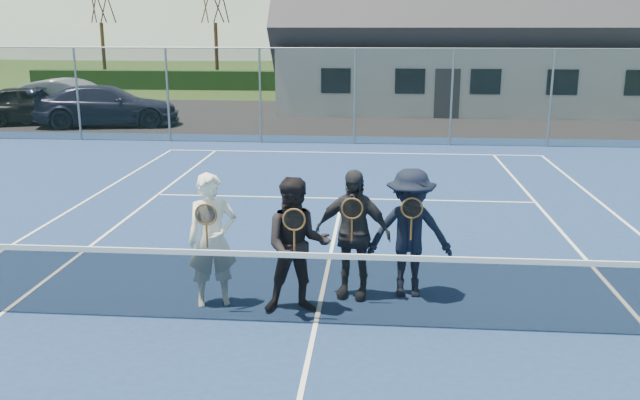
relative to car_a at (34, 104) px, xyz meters
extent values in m
plane|color=#294217|center=(12.41, 2.84, -0.75)|extent=(220.00, 220.00, 0.00)
cube|color=navy|center=(12.41, -17.16, -0.74)|extent=(30.00, 30.00, 0.02)
cube|color=black|center=(8.41, 2.84, -0.74)|extent=(40.00, 12.00, 0.01)
cube|color=#193110|center=(12.41, 14.84, -0.20)|extent=(40.00, 1.20, 1.10)
imported|color=black|center=(0.00, 0.00, 0.00)|extent=(4.73, 3.08, 1.50)
imported|color=#9A9CA3|center=(1.23, 0.62, 0.08)|extent=(5.03, 1.78, 1.65)
imported|color=#1A1C35|center=(3.03, -0.34, 0.01)|extent=(5.56, 3.20, 1.52)
cube|color=white|center=(12.41, -5.27, -0.72)|extent=(10.97, 0.06, 0.01)
cube|color=white|center=(8.30, -17.16, -0.72)|extent=(0.06, 23.77, 0.01)
cube|color=white|center=(12.41, -10.76, -0.72)|extent=(8.23, 0.06, 0.01)
cube|color=white|center=(12.41, -17.16, -0.72)|extent=(0.06, 12.80, 0.01)
cube|color=black|center=(12.41, -17.16, -0.27)|extent=(11.60, 0.02, 0.88)
cube|color=white|center=(12.41, -17.16, 0.18)|extent=(11.60, 0.03, 0.07)
cylinder|color=slate|center=(3.41, -3.66, 0.75)|extent=(0.07, 0.07, 3.00)
cylinder|color=slate|center=(6.41, -3.66, 0.75)|extent=(0.07, 0.07, 3.00)
cylinder|color=slate|center=(9.41, -3.66, 0.75)|extent=(0.07, 0.07, 3.00)
cylinder|color=slate|center=(12.41, -3.66, 0.75)|extent=(0.07, 0.07, 3.00)
cylinder|color=slate|center=(15.41, -3.66, 0.75)|extent=(0.07, 0.07, 3.00)
cylinder|color=slate|center=(18.41, -3.66, 0.75)|extent=(0.07, 0.07, 3.00)
cube|color=black|center=(12.41, -3.66, 0.75)|extent=(30.00, 0.03, 3.00)
cylinder|color=slate|center=(12.41, -3.66, 2.25)|extent=(30.00, 0.04, 0.04)
cube|color=silver|center=(16.41, 6.84, 0.65)|extent=(15.00, 8.00, 2.80)
cube|color=#2D2D33|center=(15.91, 2.82, 0.25)|extent=(1.00, 0.06, 2.00)
cube|color=black|center=(11.41, 2.82, 0.75)|extent=(1.20, 0.06, 1.00)
cube|color=black|center=(14.41, 2.82, 0.75)|extent=(1.20, 0.06, 1.00)
cube|color=black|center=(17.41, 2.82, 0.75)|extent=(1.20, 0.06, 1.00)
cube|color=black|center=(20.41, 2.82, 0.75)|extent=(1.20, 0.06, 1.00)
cylinder|color=#3B2815|center=(-3.59, 15.84, 1.18)|extent=(0.22, 0.22, 3.85)
cylinder|color=#3A2015|center=(3.41, 15.84, 1.18)|extent=(0.22, 0.22, 3.85)
cylinder|color=#3A2815|center=(14.41, 15.84, 1.18)|extent=(0.22, 0.22, 3.85)
cylinder|color=#362613|center=(24.41, 15.84, 1.18)|extent=(0.22, 0.22, 3.85)
imported|color=white|center=(10.99, -16.63, 0.17)|extent=(0.76, 0.63, 1.80)
torus|color=brown|center=(10.99, -16.90, 0.60)|extent=(0.29, 0.02, 0.29)
cylinder|color=black|center=(10.99, -16.90, 0.60)|extent=(0.25, 0.00, 0.25)
cylinder|color=brown|center=(10.99, -16.90, 0.32)|extent=(0.03, 0.03, 0.32)
imported|color=black|center=(12.13, -16.76, 0.17)|extent=(0.97, 0.80, 1.80)
torus|color=brown|center=(12.13, -17.03, 0.60)|extent=(0.29, 0.02, 0.29)
cylinder|color=black|center=(12.13, -17.03, 0.60)|extent=(0.25, 0.00, 0.25)
cylinder|color=brown|center=(12.13, -17.03, 0.32)|extent=(0.03, 0.03, 0.32)
imported|color=#242529|center=(12.83, -16.18, 0.17)|extent=(1.12, 0.64, 1.80)
torus|color=brown|center=(12.83, -16.45, 0.60)|extent=(0.29, 0.02, 0.29)
cylinder|color=black|center=(12.83, -16.45, 0.60)|extent=(0.25, 0.00, 0.25)
cylinder|color=brown|center=(12.83, -16.45, 0.32)|extent=(0.03, 0.03, 0.32)
imported|color=black|center=(13.61, -16.09, 0.17)|extent=(1.20, 0.74, 1.80)
torus|color=brown|center=(13.61, -16.36, 0.60)|extent=(0.29, 0.02, 0.29)
cylinder|color=black|center=(13.61, -16.36, 0.60)|extent=(0.25, 0.00, 0.25)
cylinder|color=brown|center=(13.61, -16.36, 0.32)|extent=(0.03, 0.03, 0.32)
camera|label=1|loc=(13.13, -25.00, 2.92)|focal=38.00mm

